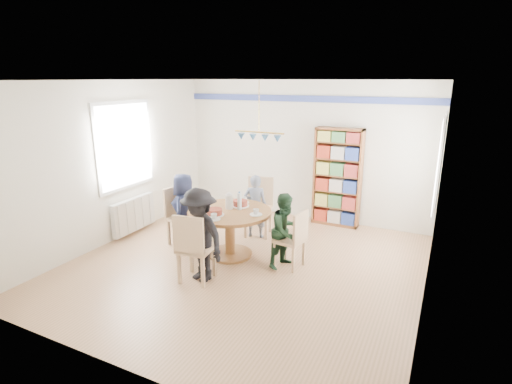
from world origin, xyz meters
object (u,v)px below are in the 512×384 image
Objects in this scene: chair_right at (294,237)px; person_left at (184,210)px; chair_near at (193,245)px; person_far at (255,206)px; radiator at (134,214)px; person_near at (200,235)px; person_right at (286,230)px; chair_left at (179,213)px; bookshelf at (337,178)px; dining_table at (230,222)px; chair_far at (259,203)px.

person_left is (-1.93, -0.03, 0.13)m from chair_right.
chair_near is 1.87m from person_far.
chair_near reaches higher than radiator.
person_far is 0.85× the size of person_near.
person_near is (-0.90, -0.92, 0.10)m from person_right.
chair_right is (2.07, -0.02, -0.05)m from chair_left.
bookshelf is (1.11, 1.24, 0.35)m from person_far.
chair_near reaches higher than dining_table.
bookshelf reaches higher than chair_left.
chair_right is 0.71× the size of person_left.
person_near reaches higher than radiator.
chair_near is at bearing -90.16° from dining_table.
dining_table is at bearing 74.92° from person_far.
chair_left is at bearing 109.49° from person_right.
chair_near reaches higher than chair_left.
radiator is 2.06m from dining_table.
person_near is 0.71× the size of bookshelf.
chair_left is 0.74× the size of person_near.
person_far is at bearing 108.49° from person_near.
person_far reaches higher than chair_near.
chair_left is 0.86× the size of person_right.
chair_right is (3.11, -0.04, 0.14)m from radiator.
chair_far is (-1.05, 1.01, 0.08)m from chair_right.
chair_left is at bearing 176.84° from dining_table.
person_near is (0.90, -0.89, 0.04)m from person_left.
person_right is 1.24m from person_far.
radiator is at bearing 173.29° from person_near.
person_near reaches higher than chair_far.
person_near reaches higher than chair_near.
chair_right is 2.12m from bookshelf.
person_left is 1.10× the size of person_far.
chair_left is 1.42m from chair_far.
chair_right is 0.78× the size of person_far.
chair_left is at bearing -121.64° from person_left.
person_near is (0.02, -1.76, 0.10)m from person_far.
chair_far is at bearing 136.11° from chair_right.
person_right is 2.12m from bookshelf.
person_right reaches higher than dining_table.
dining_table is 1.26× the size of chair_far.
person_right is at bearing 47.91° from chair_near.
bookshelf is at bearing 88.20° from chair_right.
dining_table is 1.33× the size of chair_left.
dining_table is 1.05m from chair_far.
radiator is at bearing -147.25° from bookshelf.
person_left is at bearing -18.25° from chair_left.
chair_left is 0.87× the size of person_far.
bookshelf is at bearing 61.96° from dining_table.
person_near is at bearing -110.08° from bookshelf.
person_far reaches higher than dining_table.
person_right is (-0.13, -0.00, 0.08)m from chair_right.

